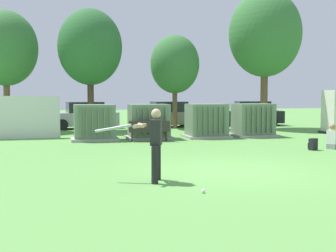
{
  "coord_description": "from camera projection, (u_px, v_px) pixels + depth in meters",
  "views": [
    {
      "loc": [
        -4.35,
        -10.9,
        2.08
      ],
      "look_at": [
        -0.89,
        3.5,
        1.0
      ],
      "focal_mm": 46.63,
      "sensor_mm": 36.0,
      "label": 1
    }
  ],
  "objects": [
    {
      "name": "tree_center_right",
      "position": [
        175.0,
        64.0,
        26.33
      ],
      "size": [
        2.96,
        2.96,
        5.66
      ],
      "color": "brown",
      "rests_on": "ground"
    },
    {
      "name": "tree_center_left",
      "position": [
        90.0,
        47.0,
        24.47
      ],
      "size": [
        3.6,
        3.6,
        6.87
      ],
      "color": "#4C3828",
      "rests_on": "ground"
    },
    {
      "name": "transformer_west",
      "position": [
        94.0,
        123.0,
        19.71
      ],
      "size": [
        2.1,
        1.7,
        1.62
      ],
      "color": "#9E9B93",
      "rests_on": "ground"
    },
    {
      "name": "fence_panel",
      "position": [
        7.0,
        118.0,
        20.24
      ],
      "size": [
        4.8,
        0.12,
        2.0
      ],
      "primitive_type": "cube",
      "color": "silver",
      "rests_on": "ground"
    },
    {
      "name": "park_bench",
      "position": [
        149.0,
        129.0,
        19.22
      ],
      "size": [
        1.84,
        0.65,
        0.92
      ],
      "color": "#2D2823",
      "rests_on": "ground"
    },
    {
      "name": "parked_car_rightmost",
      "position": [
        251.0,
        114.0,
        29.25
      ],
      "size": [
        4.41,
        2.38,
        1.62
      ],
      "color": "black",
      "rests_on": "ground"
    },
    {
      "name": "ground_plane",
      "position": [
        230.0,
        172.0,
        11.73
      ],
      "size": [
        96.0,
        96.0,
        0.0
      ],
      "primitive_type": "plane",
      "color": "#5B9947"
    },
    {
      "name": "transformer_mid_east",
      "position": [
        206.0,
        121.0,
        20.94
      ],
      "size": [
        2.1,
        1.7,
        1.62
      ],
      "color": "#9E9B93",
      "rests_on": "ground"
    },
    {
      "name": "transformer_east",
      "position": [
        253.0,
        120.0,
        21.51
      ],
      "size": [
        2.1,
        1.7,
        1.62
      ],
      "color": "#9E9B93",
      "rests_on": "ground"
    },
    {
      "name": "parked_car_right_of_center",
      "position": [
        167.0,
        115.0,
        27.75
      ],
      "size": [
        4.3,
        2.12,
        1.62
      ],
      "color": "gray",
      "rests_on": "ground"
    },
    {
      "name": "parked_car_left_of_center",
      "position": [
        83.0,
        116.0,
        26.5
      ],
      "size": [
        4.37,
        2.29,
        1.62
      ],
      "color": "#B2B2B7",
      "rests_on": "ground"
    },
    {
      "name": "backpack",
      "position": [
        313.0,
        144.0,
        16.25
      ],
      "size": [
        0.38,
        0.35,
        0.44
      ],
      "color": "black",
      "rests_on": "ground"
    },
    {
      "name": "tree_left",
      "position": [
        6.0,
        48.0,
        24.31
      ],
      "size": [
        3.53,
        3.53,
        6.75
      ],
      "color": "brown",
      "rests_on": "ground"
    },
    {
      "name": "tree_right",
      "position": [
        265.0,
        34.0,
        26.06
      ],
      "size": [
        4.32,
        4.32,
        8.25
      ],
      "color": "brown",
      "rests_on": "ground"
    },
    {
      "name": "seated_spectator",
      "position": [
        333.0,
        139.0,
        16.6
      ],
      "size": [
        0.79,
        0.68,
        0.96
      ],
      "color": "gray",
      "rests_on": "ground"
    },
    {
      "name": "transformer_mid_west",
      "position": [
        149.0,
        122.0,
        20.34
      ],
      "size": [
        2.1,
        1.7,
        1.62
      ],
      "color": "#9E9B93",
      "rests_on": "ground"
    },
    {
      "name": "sports_ball",
      "position": [
        203.0,
        191.0,
        9.18
      ],
      "size": [
        0.09,
        0.09,
        0.09
      ],
      "primitive_type": "sphere",
      "color": "white",
      "rests_on": "ground"
    },
    {
      "name": "batter",
      "position": [
        154.0,
        141.0,
        10.31
      ],
      "size": [
        1.58,
        0.84,
        1.74
      ],
      "color": "black",
      "rests_on": "ground"
    }
  ]
}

